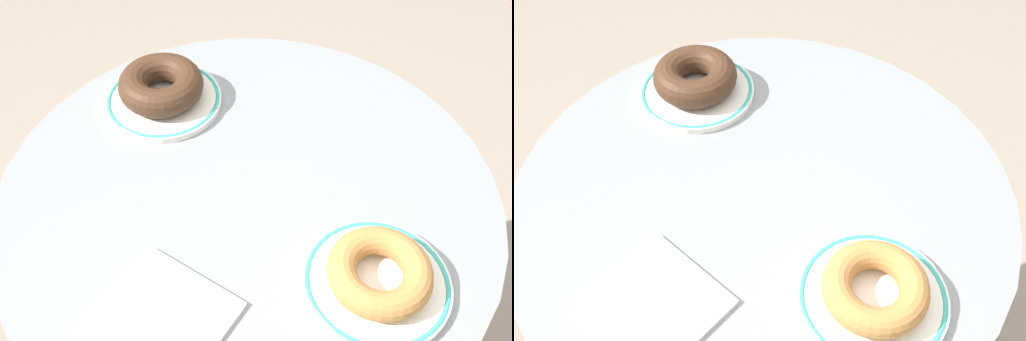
{
  "view_description": "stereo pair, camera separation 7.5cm",
  "coord_description": "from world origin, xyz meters",
  "views": [
    {
      "loc": [
        0.33,
        -0.37,
        1.38
      ],
      "look_at": [
        0.01,
        0.01,
        0.82
      ],
      "focal_mm": 40.93,
      "sensor_mm": 36.0,
      "label": 1
    },
    {
      "loc": [
        0.39,
        -0.32,
        1.38
      ],
      "look_at": [
        0.01,
        0.01,
        0.82
      ],
      "focal_mm": 40.93,
      "sensor_mm": 36.0,
      "label": 2
    }
  ],
  "objects": [
    {
      "name": "plate_left",
      "position": [
        -0.21,
        0.05,
        0.78
      ],
      "size": [
        0.18,
        0.18,
        0.01
      ],
      "color": "white",
      "rests_on": "cafe_table"
    },
    {
      "name": "donut_old_fashioned",
      "position": [
        0.21,
        -0.01,
        0.8
      ],
      "size": [
        0.17,
        0.17,
        0.03
      ],
      "primitive_type": "torus",
      "rotation": [
        0.0,
        0.0,
        4.13
      ],
      "color": "#BC7F42",
      "rests_on": "plate_right"
    },
    {
      "name": "donut_chocolate",
      "position": [
        -0.21,
        0.05,
        0.81
      ],
      "size": [
        0.16,
        0.16,
        0.04
      ],
      "primitive_type": "torus",
      "rotation": [
        0.0,
        0.0,
        3.46
      ],
      "color": "#422819",
      "rests_on": "plate_left"
    },
    {
      "name": "cafe_table",
      "position": [
        0.0,
        0.0,
        0.53
      ],
      "size": [
        0.68,
        0.68,
        0.77
      ],
      "color": "gray",
      "rests_on": "ground"
    },
    {
      "name": "paper_napkin",
      "position": [
        0.05,
        -0.2,
        0.78
      ],
      "size": [
        0.16,
        0.14,
        0.01
      ],
      "primitive_type": "cube",
      "rotation": [
        0.0,
        0.0,
        0.13
      ],
      "color": "white",
      "rests_on": "cafe_table"
    },
    {
      "name": "plate_right",
      "position": [
        0.21,
        -0.01,
        0.78
      ],
      "size": [
        0.18,
        0.18,
        0.01
      ],
      "color": "white",
      "rests_on": "cafe_table"
    }
  ]
}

